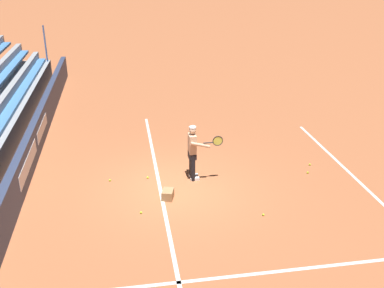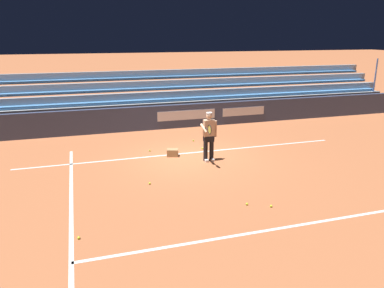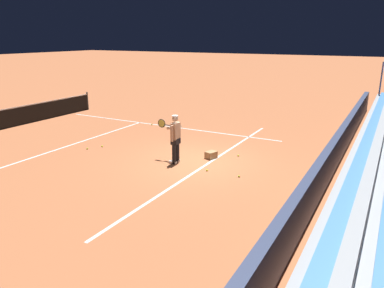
# 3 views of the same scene
# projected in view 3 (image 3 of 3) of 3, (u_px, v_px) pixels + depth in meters

# --- Properties ---
(ground_plane) EXTENTS (160.00, 160.00, 0.00)m
(ground_plane) POSITION_uv_depth(u_px,v_px,m) (195.00, 161.00, 13.42)
(ground_plane) COLOR #B7663D
(court_baseline_white) EXTENTS (12.00, 0.10, 0.01)m
(court_baseline_white) POSITION_uv_depth(u_px,v_px,m) (208.00, 163.00, 13.19)
(court_baseline_white) COLOR white
(court_baseline_white) RESTS_ON ground
(court_sideline_white) EXTENTS (0.10, 12.00, 0.01)m
(court_sideline_white) POSITION_uv_depth(u_px,v_px,m) (164.00, 126.00, 18.73)
(court_sideline_white) COLOR white
(court_sideline_white) RESTS_ON ground
(court_service_line_white) EXTENTS (8.22, 0.10, 0.01)m
(court_service_line_white) POSITION_uv_depth(u_px,v_px,m) (82.00, 141.00, 15.96)
(court_service_line_white) COLOR white
(court_service_line_white) RESTS_ON ground
(back_wall_sponsor_board) EXTENTS (27.17, 0.25, 1.10)m
(back_wall_sponsor_board) POSITION_uv_depth(u_px,v_px,m) (326.00, 167.00, 11.21)
(back_wall_sponsor_board) COLOR #384260
(back_wall_sponsor_board) RESTS_ON ground
(tennis_player) EXTENTS (0.58, 0.99, 1.71)m
(tennis_player) POSITION_uv_depth(u_px,v_px,m) (175.00, 138.00, 13.04)
(tennis_player) COLOR black
(tennis_player) RESTS_ON ground
(ball_box_cardboard) EXTENTS (0.47, 0.40, 0.26)m
(ball_box_cardboard) POSITION_uv_depth(u_px,v_px,m) (211.00, 155.00, 13.73)
(ball_box_cardboard) COLOR #A87F51
(ball_box_cardboard) RESTS_ON ground
(tennis_ball_far_left) EXTENTS (0.07, 0.07, 0.07)m
(tennis_ball_far_left) POSITION_uv_depth(u_px,v_px,m) (239.00, 176.00, 11.91)
(tennis_ball_far_left) COLOR #CCE533
(tennis_ball_far_left) RESTS_ON ground
(tennis_ball_by_box) EXTENTS (0.07, 0.07, 0.07)m
(tennis_ball_by_box) POSITION_uv_depth(u_px,v_px,m) (87.00, 149.00, 14.84)
(tennis_ball_by_box) COLOR #CCE533
(tennis_ball_by_box) RESTS_ON ground
(tennis_ball_stray_back) EXTENTS (0.07, 0.07, 0.07)m
(tennis_ball_stray_back) POSITION_uv_depth(u_px,v_px,m) (174.00, 141.00, 15.96)
(tennis_ball_stray_back) COLOR #CCE533
(tennis_ball_stray_back) RESTS_ON ground
(tennis_ball_far_right) EXTENTS (0.07, 0.07, 0.07)m
(tennis_ball_far_right) POSITION_uv_depth(u_px,v_px,m) (238.00, 156.00, 13.97)
(tennis_ball_far_right) COLOR #CCE533
(tennis_ball_far_right) RESTS_ON ground
(tennis_ball_toward_net) EXTENTS (0.07, 0.07, 0.07)m
(tennis_ball_toward_net) POSITION_uv_depth(u_px,v_px,m) (102.00, 146.00, 15.15)
(tennis_ball_toward_net) COLOR #CCE533
(tennis_ball_toward_net) RESTS_ON ground
(tennis_ball_midcourt) EXTENTS (0.07, 0.07, 0.07)m
(tennis_ball_midcourt) POSITION_uv_depth(u_px,v_px,m) (152.00, 124.00, 18.88)
(tennis_ball_midcourt) COLOR #CCE533
(tennis_ball_midcourt) RESTS_ON ground
(tennis_ball_near_player) EXTENTS (0.07, 0.07, 0.07)m
(tennis_ball_near_player) POSITION_uv_depth(u_px,v_px,m) (207.00, 170.00, 12.45)
(tennis_ball_near_player) COLOR #CCE533
(tennis_ball_near_player) RESTS_ON ground
(tennis_net) EXTENTS (11.09, 0.09, 1.07)m
(tennis_net) POSITION_uv_depth(u_px,v_px,m) (6.00, 118.00, 18.09)
(tennis_net) COLOR #33383D
(tennis_net) RESTS_ON ground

